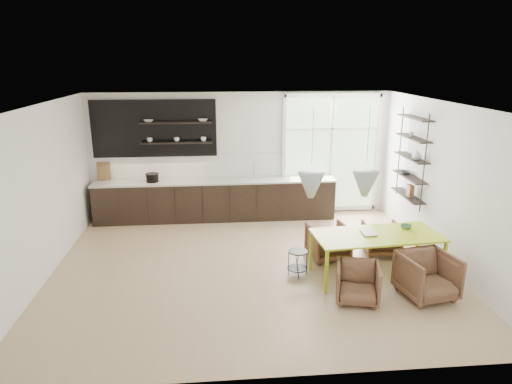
# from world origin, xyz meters

# --- Properties ---
(room) EXTENTS (7.02, 6.01, 2.91)m
(room) POSITION_xyz_m (0.58, 1.10, 1.46)
(room) COLOR tan
(room) RESTS_ON ground
(kitchen_run) EXTENTS (5.54, 0.69, 2.75)m
(kitchen_run) POSITION_xyz_m (-0.70, 2.69, 0.60)
(kitchen_run) COLOR black
(kitchen_run) RESTS_ON ground
(right_shelving) EXTENTS (0.26, 1.22, 1.90)m
(right_shelving) POSITION_xyz_m (3.36, 1.17, 1.65)
(right_shelving) COLOR black
(right_shelving) RESTS_ON ground
(dining_table) EXTENTS (2.20, 1.12, 0.78)m
(dining_table) POSITION_xyz_m (2.10, -0.56, 0.72)
(dining_table) COLOR #BAD821
(dining_table) RESTS_ON ground
(armchair_back_left) EXTENTS (0.80, 0.81, 0.65)m
(armchair_back_left) POSITION_xyz_m (1.48, 0.27, 0.33)
(armchair_back_left) COLOR brown
(armchair_back_left) RESTS_ON ground
(armchair_back_right) EXTENTS (0.69, 0.71, 0.61)m
(armchair_back_right) POSITION_xyz_m (2.54, 0.37, 0.30)
(armchair_back_right) COLOR brown
(armchair_back_right) RESTS_ON ground
(armchair_front_left) EXTENTS (0.80, 0.81, 0.60)m
(armchair_front_left) POSITION_xyz_m (1.56, -1.33, 0.30)
(armchair_front_left) COLOR brown
(armchair_front_left) RESTS_ON ground
(armchair_front_right) EXTENTS (0.91, 0.93, 0.72)m
(armchair_front_right) POSITION_xyz_m (2.67, -1.32, 0.36)
(armchair_front_right) COLOR brown
(armchair_front_right) RESTS_ON ground
(wire_stool) EXTENTS (0.36, 0.36, 0.45)m
(wire_stool) POSITION_xyz_m (0.79, -0.39, 0.29)
(wire_stool) COLOR black
(wire_stool) RESTS_ON ground
(table_book) EXTENTS (0.24, 0.32, 0.03)m
(table_book) POSITION_xyz_m (1.85, -0.50, 0.79)
(table_book) COLOR white
(table_book) RESTS_ON dining_table
(table_bowl) EXTENTS (0.23, 0.23, 0.06)m
(table_bowl) POSITION_xyz_m (2.70, -0.32, 0.80)
(table_bowl) COLOR #4D7F56
(table_bowl) RESTS_ON dining_table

